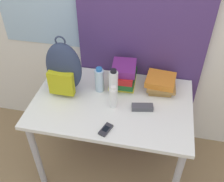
% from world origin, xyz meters
% --- Properties ---
extents(wall_back, '(6.00, 0.06, 2.50)m').
position_xyz_m(wall_back, '(-0.00, 0.83, 1.25)').
color(wall_back, silver).
rests_on(wall_back, ground_plane).
extents(curtain_blue, '(0.98, 0.04, 2.50)m').
position_xyz_m(curtain_blue, '(0.14, 0.78, 1.25)').
color(curtain_blue, '#4C336B').
rests_on(curtain_blue, ground_plane).
extents(desk, '(1.16, 0.75, 0.73)m').
position_xyz_m(desk, '(0.00, 0.37, 0.64)').
color(desk, silver).
rests_on(desk, ground_plane).
extents(backpack, '(0.27, 0.18, 0.46)m').
position_xyz_m(backpack, '(-0.37, 0.44, 0.93)').
color(backpack, '#2D3851').
rests_on(backpack, desk).
extents(book_stack_left, '(0.20, 0.28, 0.18)m').
position_xyz_m(book_stack_left, '(0.04, 0.60, 0.82)').
color(book_stack_left, yellow).
rests_on(book_stack_left, desk).
extents(book_stack_center, '(0.23, 0.27, 0.11)m').
position_xyz_m(book_stack_center, '(0.33, 0.60, 0.79)').
color(book_stack_center, olive).
rests_on(book_stack_center, desk).
extents(water_bottle, '(0.07, 0.07, 0.20)m').
position_xyz_m(water_bottle, '(-0.12, 0.49, 0.83)').
color(water_bottle, silver).
rests_on(water_bottle, desk).
extents(sports_bottle, '(0.07, 0.07, 0.22)m').
position_xyz_m(sports_bottle, '(-0.01, 0.46, 0.84)').
color(sports_bottle, white).
rests_on(sports_bottle, desk).
extents(sunscreen_bottle, '(0.05, 0.05, 0.18)m').
position_xyz_m(sunscreen_bottle, '(0.02, 0.33, 0.82)').
color(sunscreen_bottle, white).
rests_on(sunscreen_bottle, desk).
extents(cell_phone, '(0.08, 0.12, 0.02)m').
position_xyz_m(cell_phone, '(0.02, 0.09, 0.74)').
color(cell_phone, '#2D2D33').
rests_on(cell_phone, desk).
extents(sunglasses_case, '(0.16, 0.08, 0.04)m').
position_xyz_m(sunglasses_case, '(0.23, 0.34, 0.75)').
color(sunglasses_case, '#47474C').
rests_on(sunglasses_case, desk).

